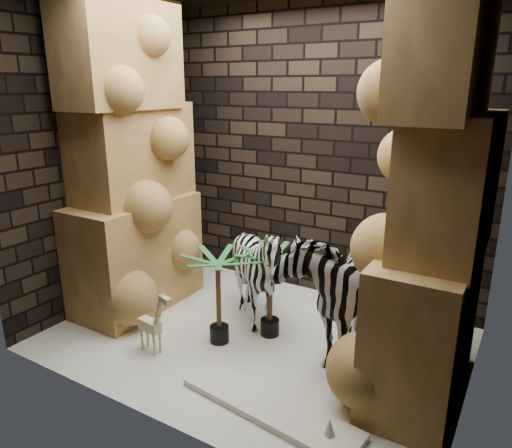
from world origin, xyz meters
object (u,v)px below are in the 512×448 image
Objects in this scene: zebra_left at (258,278)px; palm_back at (219,298)px; surfboard at (269,407)px; palm_front at (270,293)px; zebra_right at (340,275)px; giraffe_toy at (149,318)px.

palm_back is at bearing -113.82° from zebra_left.
palm_back is 1.09m from surfboard.
palm_front is at bearing -29.79° from zebra_left.
zebra_left reaches higher than palm_front.
zebra_left is (-0.79, -0.00, -0.21)m from zebra_right.
zebra_right is 1.01× the size of surfboard.
zebra_right is 1.63m from giraffe_toy.
giraffe_toy is at bearing -133.72° from palm_back.
zebra_left is 1.27× the size of palm_back.
palm_front is at bearing 126.10° from surfboard.
zebra_right reaches higher than giraffe_toy.
giraffe_toy is (-1.34, -0.85, -0.38)m from zebra_right.
zebra_right is at bearing 91.34° from surfboard.
palm_front is at bearing -174.69° from zebra_right.
palm_front is (-0.61, -0.08, -0.28)m from zebra_right.
zebra_right is 1.20m from surfboard.
zebra_left is 1.71× the size of giraffe_toy.
palm_back is at bearing -158.18° from zebra_right.
palm_back reaches higher than surfboard.
zebra_left is at bearing 63.87° from giraffe_toy.
palm_front is (0.73, 0.77, 0.10)m from giraffe_toy.
zebra_left is 1.30m from surfboard.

